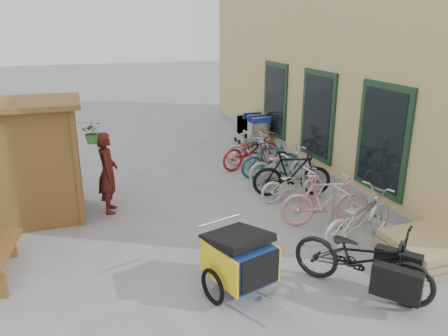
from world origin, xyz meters
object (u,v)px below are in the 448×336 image
object	(u,v)px
bike_1	(325,200)
bike_6	(251,150)
bike_3	(292,174)
shopping_carts	(251,126)
bike_4	(281,164)
kiosk	(22,145)
bike_5	(270,160)
cargo_bike	(364,259)
bike_7	(251,149)
child_trailer	(239,257)
bike_0	(359,217)
bike_2	(293,184)
pallet_stack	(423,250)
person_kiosk	(108,173)

from	to	relation	value
bike_1	bike_6	size ratio (longest dim) A/B	0.94
bike_3	shopping_carts	bearing A→B (deg)	5.52
bike_4	bike_6	size ratio (longest dim) A/B	0.94
kiosk	bike_5	size ratio (longest dim) A/B	1.59
bike_1	cargo_bike	bearing A→B (deg)	177.21
bike_3	bike_7	bearing A→B (deg)	14.49
bike_6	child_trailer	bearing A→B (deg)	141.96
bike_1	bike_6	world-z (taller)	bike_1
bike_1	bike_7	xyz separation A→B (m)	(0.12, 4.10, -0.07)
child_trailer	bike_0	bearing A→B (deg)	-0.88
bike_3	bike_7	xyz separation A→B (m)	(0.03, 2.51, -0.08)
shopping_carts	bike_0	bearing A→B (deg)	-95.31
bike_2	bike_3	size ratio (longest dim) A/B	0.84
bike_7	pallet_stack	bearing A→B (deg)	-169.34
bike_5	shopping_carts	bearing A→B (deg)	-11.69
kiosk	shopping_carts	bearing A→B (deg)	30.93
person_kiosk	bike_6	size ratio (longest dim) A/B	0.92
cargo_bike	bike_6	distance (m)	6.03
bike_0	kiosk	bearing A→B (deg)	43.38
pallet_stack	kiosk	bearing A→B (deg)	148.34
bike_3	person_kiosk	bearing A→B (deg)	98.81
child_trailer	shopping_carts	bearing A→B (deg)	49.78
person_kiosk	cargo_bike	bearing A→B (deg)	-136.01
bike_1	bike_3	distance (m)	1.60
kiosk	bike_3	xyz separation A→B (m)	(5.56, -0.53, -1.01)
shopping_carts	person_kiosk	world-z (taller)	person_kiosk
bike_1	bike_5	size ratio (longest dim) A/B	1.12
cargo_bike	person_kiosk	bearing A→B (deg)	90.02
bike_6	bike_4	bearing A→B (deg)	176.63
cargo_bike	bike_3	bearing A→B (deg)	40.71
kiosk	person_kiosk	xyz separation A→B (m)	(1.54, -0.08, -0.70)
person_kiosk	bike_1	size ratio (longest dim) A/B	0.98
pallet_stack	shopping_carts	distance (m)	7.64
bike_2	bike_3	bearing A→B (deg)	-20.11
shopping_carts	bike_7	xyz separation A→B (m)	(-0.70, -1.78, -0.20)
kiosk	cargo_bike	world-z (taller)	kiosk
child_trailer	person_kiosk	size ratio (longest dim) A/B	1.01
pallet_stack	child_trailer	xyz separation A→B (m)	(-3.18, 0.19, 0.34)
cargo_bike	bike_3	distance (m)	3.81
kiosk	bike_2	xyz separation A→B (m)	(5.45, -0.80, -1.15)
shopping_carts	child_trailer	distance (m)	8.09
bike_2	bike_4	distance (m)	1.21
person_kiosk	bike_7	bearing A→B (deg)	-56.85
pallet_stack	person_kiosk	world-z (taller)	person_kiosk
shopping_carts	bike_6	bearing A→B (deg)	-111.60
pallet_stack	bike_2	xyz separation A→B (m)	(-0.83, 3.08, 0.19)
pallet_stack	person_kiosk	distance (m)	6.10
bike_2	bike_5	size ratio (longest dim) A/B	0.96
child_trailer	bike_2	distance (m)	3.72
bike_4	bike_0	bearing A→B (deg)	175.47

